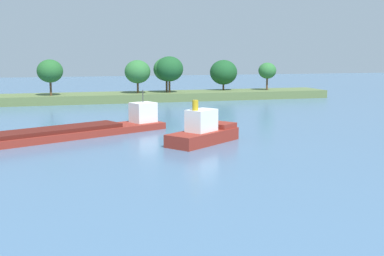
# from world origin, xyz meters

# --- Properties ---
(treeline_island) EXTENTS (86.32, 10.92, 9.89)m
(treeline_island) POSITION_xyz_m (-6.14, 84.28, 3.23)
(treeline_island) COLOR #566B3D
(treeline_island) RESTS_ON ground
(tugboat) EXTENTS (10.21, 8.86, 5.28)m
(tugboat) POSITION_xyz_m (-9.17, 31.93, 1.38)
(tugboat) COLOR maroon
(tugboat) RESTS_ON ground
(cargo_barge) EXTENTS (34.79, 19.55, 5.50)m
(cargo_barge) POSITION_xyz_m (-27.62, 38.76, 0.79)
(cargo_barge) COLOR maroon
(cargo_barge) RESTS_ON ground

